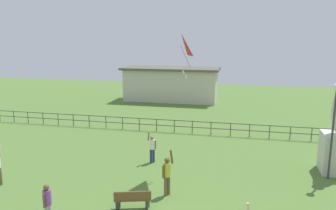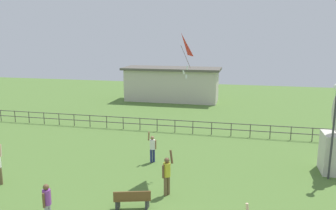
{
  "view_description": "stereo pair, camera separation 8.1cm",
  "coord_description": "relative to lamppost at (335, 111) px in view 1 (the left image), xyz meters",
  "views": [
    {
      "loc": [
        2.9,
        -9.19,
        6.94
      ],
      "look_at": [
        -0.5,
        5.82,
        3.76
      ],
      "focal_mm": 35.83,
      "sensor_mm": 36.0,
      "label": 1
    },
    {
      "loc": [
        2.97,
        -9.17,
        6.94
      ],
      "look_at": [
        -0.5,
        5.82,
        3.76
      ],
      "focal_mm": 35.83,
      "sensor_mm": 36.0,
      "label": 2
    }
  ],
  "objects": [
    {
      "name": "park_bench",
      "position": [
        -8.47,
        -5.04,
        -2.97
      ],
      "size": [
        1.55,
        0.82,
        0.85
      ],
      "color": "brown",
      "rests_on": "ground_plane"
    },
    {
      "name": "person_3",
      "position": [
        -9.09,
        0.19,
        -2.54
      ],
      "size": [
        0.47,
        0.3,
        1.78
      ],
      "color": "navy",
      "rests_on": "ground_plane"
    },
    {
      "name": "person_1",
      "position": [
        -11.18,
        -6.79,
        -2.5
      ],
      "size": [
        0.3,
        0.49,
        1.62
      ],
      "color": "#99999E",
      "rests_on": "ground_plane"
    },
    {
      "name": "person_0",
      "position": [
        -7.4,
        -3.46,
        -2.41
      ],
      "size": [
        0.46,
        0.47,
        2.04
      ],
      "color": "brown",
      "rests_on": "ground_plane"
    },
    {
      "name": "kite_3",
      "position": [
        -7.41,
        -0.31,
        2.99
      ],
      "size": [
        0.88,
        1.03,
        2.23
      ],
      "color": "red"
    },
    {
      "name": "pavilion_building",
      "position": [
        -11.97,
        18.27,
        -1.6
      ],
      "size": [
        10.43,
        3.84,
        3.62
      ],
      "color": "beige",
      "rests_on": "ground_plane"
    },
    {
      "name": "lamppost",
      "position": [
        0.0,
        0.0,
        0.0
      ],
      "size": [
        0.36,
        0.36,
        4.77
      ],
      "color": "#38383D",
      "rests_on": "ground_plane"
    },
    {
      "name": "waterfront_railing",
      "position": [
        -7.61,
        6.27,
        -2.81
      ],
      "size": [
        36.03,
        0.06,
        0.95
      ],
      "color": "#4C4742",
      "rests_on": "ground_plane"
    }
  ]
}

